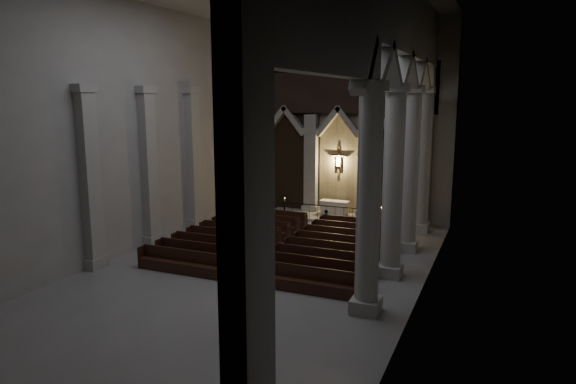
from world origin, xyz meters
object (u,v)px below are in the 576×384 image
(altar_rail, at_px, (326,211))
(pews, at_px, (283,246))
(altar, at_px, (335,208))
(worshipper, at_px, (326,221))
(candle_stand_left, at_px, (285,212))
(candle_stand_right, at_px, (381,223))

(altar_rail, bearing_deg, pews, -90.00)
(altar_rail, height_order, pews, altar_rail)
(altar, distance_m, pews, 8.15)
(altar_rail, height_order, worshipper, worshipper)
(altar_rail, relative_size, worshipper, 4.45)
(altar_rail, height_order, candle_stand_left, candle_stand_left)
(altar, xyz_separation_m, pews, (-0.02, -8.14, -0.28))
(altar, distance_m, candle_stand_left, 3.17)
(candle_stand_left, distance_m, worshipper, 4.04)
(altar, bearing_deg, candle_stand_left, -153.93)
(altar, bearing_deg, altar_rail, -90.89)
(altar, bearing_deg, worshipper, -80.10)
(candle_stand_left, xyz_separation_m, candle_stand_right, (6.21, -0.46, 0.00))
(altar, bearing_deg, candle_stand_right, -28.65)
(candle_stand_left, relative_size, pews, 0.13)
(candle_stand_right, distance_m, pews, 7.16)
(altar, distance_m, candle_stand_right, 3.85)
(candle_stand_left, xyz_separation_m, worshipper, (3.44, -2.09, 0.27))
(altar, height_order, candle_stand_left, candle_stand_left)
(candle_stand_left, distance_m, pews, 7.32)
(worshipper, bearing_deg, candle_stand_left, 160.76)
(pews, distance_m, worshipper, 4.71)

